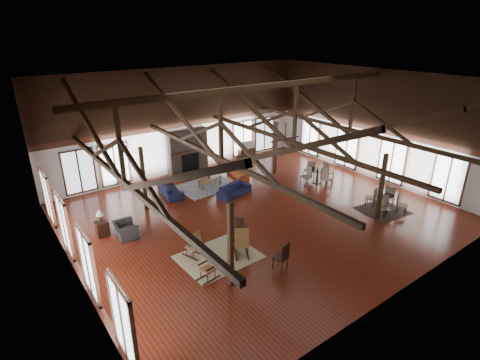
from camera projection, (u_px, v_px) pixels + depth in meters
floor at (259, 213)px, 17.29m from camera, size 16.00×16.00×0.00m
ceiling at (262, 80)px, 15.02m from camera, size 16.00×14.00×0.02m
wall_back at (183, 121)px, 21.38m from camera, size 16.00×0.02×6.00m
wall_front at (411, 211)px, 10.92m from camera, size 16.00×0.02×6.00m
wall_left at (63, 198)px, 11.78m from camera, size 0.02×14.00×6.00m
wall_right at (373, 125)px, 20.52m from camera, size 0.02×14.00×6.00m
roof_truss at (261, 128)px, 15.76m from camera, size 15.60×14.07×3.14m
post_grid at (259, 183)px, 16.71m from camera, size 8.16×7.16×3.05m
fireplace at (187, 151)px, 21.78m from camera, size 2.50×0.69×2.60m
ceiling_fan at (285, 138)px, 15.40m from camera, size 1.60×1.60×0.75m
sofa_navy_front at (234, 190)px, 19.09m from camera, size 2.04×1.18×0.56m
sofa_navy_left at (170, 189)px, 19.17m from camera, size 2.15×1.10×0.60m
sofa_orange at (238, 172)px, 21.48m from camera, size 1.85×1.03×0.51m
coffee_table at (210, 179)px, 20.06m from camera, size 1.43×1.07×0.49m
vase at (209, 176)px, 20.02m from camera, size 0.17×0.17×0.17m
armchair at (125, 230)px, 15.26m from camera, size 1.03×0.92×0.63m
side_table_lamp at (102, 225)px, 15.30m from camera, size 0.48×0.48×1.22m
rocking_chair_a at (195, 245)px, 13.86m from camera, size 0.66×0.89×1.03m
rocking_chair_b at (242, 242)px, 13.90m from camera, size 0.88×1.05×1.20m
rocking_chair_c at (210, 266)px, 12.68m from camera, size 0.83×0.53×1.00m
side_chair_a at (240, 225)px, 15.25m from camera, size 0.52×0.52×0.89m
side_chair_b at (283, 255)px, 13.03m from camera, size 0.55×0.55×1.07m
cafe_table_near at (386, 200)px, 17.44m from camera, size 1.91×1.91×0.98m
cafe_table_far at (317, 173)px, 20.54m from camera, size 2.07×2.07×1.06m
cup_near at (388, 196)px, 17.26m from camera, size 0.14×0.14×0.10m
cup_far at (318, 169)px, 20.40m from camera, size 0.13×0.13×0.10m
tv_console at (246, 153)px, 24.60m from camera, size 1.22×0.46×0.61m
television at (247, 145)px, 24.41m from camera, size 0.92×0.21×0.53m
rug_tan at (218, 257)px, 14.02m from camera, size 2.91×2.32×0.01m
rug_navy at (207, 186)px, 20.25m from camera, size 3.16×2.45×0.01m
rug_dark at (382, 210)px, 17.55m from camera, size 2.22×2.06×0.01m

